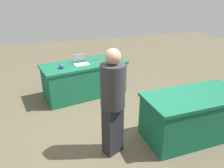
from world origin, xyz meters
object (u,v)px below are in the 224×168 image
Objects in this scene: scissors_red at (97,60)px; person_presenter at (113,99)px; table_mid_right at (192,116)px; yarn_ball at (61,66)px; laptop_silver at (81,62)px; table_foreground at (85,79)px.

person_presenter is at bearing -88.84° from scissors_red.
table_mid_right is 15.46× the size of yarn_ball.
scissors_red is (-0.40, -0.19, -0.04)m from laptop_silver.
yarn_ball is at bearing -147.89° from scissors_red.
person_presenter is 4.67× the size of laptop_silver.
table_foreground is 2.12m from person_presenter.
person_presenter reaches higher than table_mid_right.
table_mid_right is 1.01× the size of person_presenter.
person_presenter is 2.23m from scissors_red.
person_presenter is (1.36, -0.04, 0.51)m from table_mid_right.
table_foreground is at bearing -158.68° from yarn_ball.
scissors_red is (-0.35, -2.20, -0.13)m from person_presenter.
yarn_ball is at bearing -101.25° from person_presenter.
table_mid_right is (-1.34, 2.10, 0.00)m from table_foreground.
yarn_ball reaches higher than table_foreground.
yarn_ball is 0.90m from scissors_red.
table_foreground is 18.51× the size of yarn_ball.
scissors_red is at bearing -124.86° from person_presenter.
table_foreground and table_mid_right have the same top height.
laptop_silver reaches higher than scissors_red.
laptop_silver is at bearing 34.18° from table_foreground.
table_mid_right is at bearing 118.56° from laptop_silver.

